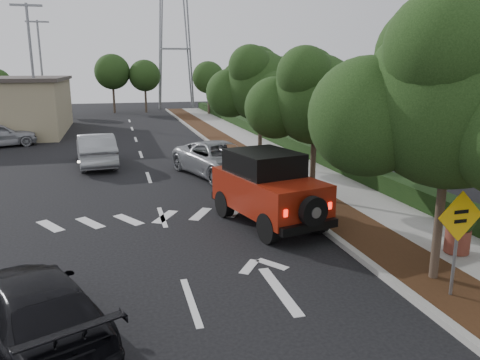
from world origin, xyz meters
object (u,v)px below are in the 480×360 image
object	(u,v)px
red_jeep	(265,187)
black_suv_oncoming	(32,308)
speed_hump_sign	(458,229)
silver_suv_ahead	(220,159)

from	to	relation	value
red_jeep	black_suv_oncoming	distance (m)	8.15
black_suv_oncoming	speed_hump_sign	size ratio (longest dim) A/B	2.02
silver_suv_ahead	speed_hump_sign	xyz separation A→B (m)	(2.20, -12.84, 0.82)
black_suv_oncoming	speed_hump_sign	world-z (taller)	speed_hump_sign
red_jeep	silver_suv_ahead	size ratio (longest dim) A/B	0.84
black_suv_oncoming	speed_hump_sign	distance (m)	8.45
red_jeep	silver_suv_ahead	xyz separation A→B (m)	(0.05, 6.88, -0.39)
red_jeep	black_suv_oncoming	size ratio (longest dim) A/B	1.01
black_suv_oncoming	red_jeep	bearing A→B (deg)	-162.31
red_jeep	speed_hump_sign	xyz separation A→B (m)	(2.25, -5.97, 0.43)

